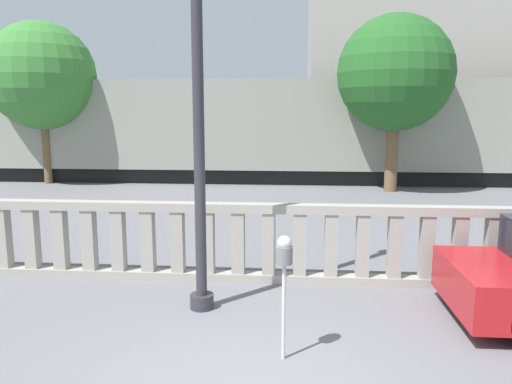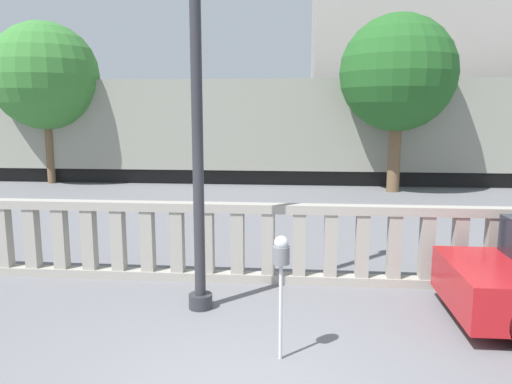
{
  "view_description": "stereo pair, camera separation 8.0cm",
  "coord_description": "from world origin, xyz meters",
  "px_view_note": "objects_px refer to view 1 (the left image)",
  "views": [
    {
      "loc": [
        0.41,
        -4.31,
        2.73
      ],
      "look_at": [
        -0.28,
        4.34,
        1.29
      ],
      "focal_mm": 35.0,
      "sensor_mm": 36.0,
      "label": 1
    },
    {
      "loc": [
        0.49,
        -4.3,
        2.73
      ],
      "look_at": [
        -0.28,
        4.34,
        1.29
      ],
      "focal_mm": 35.0,
      "sensor_mm": 36.0,
      "label": 2
    }
  ],
  "objects_px": {
    "lamppost": "(197,40)",
    "parking_meter": "(284,260)",
    "tree_left": "(42,76)",
    "tree_right": "(395,74)",
    "train_near": "(267,129)"
  },
  "relations": [
    {
      "from": "lamppost",
      "to": "parking_meter",
      "type": "height_order",
      "value": "lamppost"
    },
    {
      "from": "lamppost",
      "to": "train_near",
      "type": "distance_m",
      "value": 12.78
    },
    {
      "from": "lamppost",
      "to": "tree_left",
      "type": "distance_m",
      "value": 13.87
    },
    {
      "from": "parking_meter",
      "to": "tree_left",
      "type": "distance_m",
      "value": 15.88
    },
    {
      "from": "parking_meter",
      "to": "tree_right",
      "type": "distance_m",
      "value": 12.57
    },
    {
      "from": "parking_meter",
      "to": "tree_left",
      "type": "relative_size",
      "value": 0.24
    },
    {
      "from": "tree_right",
      "to": "tree_left",
      "type": "bearing_deg",
      "value": 176.02
    },
    {
      "from": "train_near",
      "to": "tree_left",
      "type": "bearing_deg",
      "value": -170.64
    },
    {
      "from": "lamppost",
      "to": "tree_left",
      "type": "relative_size",
      "value": 1.17
    },
    {
      "from": "parking_meter",
      "to": "tree_right",
      "type": "relative_size",
      "value": 0.24
    },
    {
      "from": "train_near",
      "to": "tree_left",
      "type": "distance_m",
      "value": 8.46
    },
    {
      "from": "lamppost",
      "to": "parking_meter",
      "type": "distance_m",
      "value": 3.04
    },
    {
      "from": "lamppost",
      "to": "train_near",
      "type": "xyz_separation_m",
      "value": [
        0.15,
        12.68,
        -1.61
      ]
    },
    {
      "from": "lamppost",
      "to": "tree_left",
      "type": "bearing_deg",
      "value": 125.11
    },
    {
      "from": "tree_left",
      "to": "tree_right",
      "type": "bearing_deg",
      "value": -3.98
    }
  ]
}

